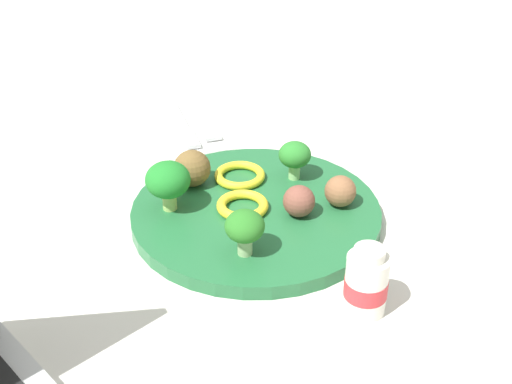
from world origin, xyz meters
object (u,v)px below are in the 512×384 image
object	(u,v)px
broccoli_floret_mid_left	(295,156)
fork	(208,123)
napkin	(195,126)
meatball_front_right	(340,191)
knife	(184,126)
pepper_ring_center	(242,205)
yogurt_bottle	(366,283)
broccoli_floret_back_right	(245,228)
broccoli_floret_front_right	(168,181)
pepper_ring_far_rim	(240,175)
meatball_mid_right	(299,201)
meatball_back_right	(192,168)
plate	(256,213)

from	to	relation	value
broccoli_floret_mid_left	fork	xyz separation A→B (m)	(-0.20, -0.06, -0.04)
broccoli_floret_mid_left	napkin	world-z (taller)	broccoli_floret_mid_left
napkin	fork	xyz separation A→B (m)	(0.01, 0.02, 0.00)
meatball_front_right	knife	xyz separation A→B (m)	(-0.27, -0.12, -0.03)
meatball_front_right	pepper_ring_center	xyz separation A→B (m)	(-0.02, -0.11, -0.01)
pepper_ring_center	yogurt_bottle	xyz separation A→B (m)	(0.18, 0.07, 0.01)
broccoli_floret_back_right	broccoli_floret_front_right	xyz separation A→B (m)	(-0.10, -0.06, 0.00)
pepper_ring_center	pepper_ring_far_rim	xyz separation A→B (m)	(-0.06, 0.02, -0.00)
fork	knife	distance (m)	0.04
broccoli_floret_back_right	meatball_mid_right	size ratio (longest dim) A/B	1.40
meatball_back_right	napkin	size ratio (longest dim) A/B	0.26
meatball_mid_right	meatball_front_right	world-z (taller)	same
fork	napkin	bearing A→B (deg)	-110.51
meatball_front_right	fork	xyz separation A→B (m)	(-0.27, -0.09, -0.03)
broccoli_floret_mid_left	meatball_front_right	distance (m)	0.08
plate	fork	distance (m)	0.24
meatball_front_right	pepper_ring_far_rim	distance (m)	0.13
broccoli_floret_front_right	pepper_ring_center	bearing A→B (deg)	71.77
pepper_ring_center	napkin	distance (m)	0.25
plate	broccoli_floret_back_right	distance (m)	0.10
pepper_ring_far_rim	knife	size ratio (longest dim) A/B	0.42
broccoli_floret_front_right	plate	bearing A→B (deg)	74.23
fork	knife	bearing A→B (deg)	-87.57
fork	broccoli_floret_mid_left	bearing A→B (deg)	16.58
meatball_back_right	plate	bearing A→B (deg)	38.85
meatball_front_right	knife	distance (m)	0.29
broccoli_floret_front_right	broccoli_floret_mid_left	bearing A→B (deg)	97.89
knife	broccoli_floret_mid_left	bearing A→B (deg)	25.83
broccoli_floret_front_right	napkin	world-z (taller)	broccoli_floret_front_right
napkin	meatball_front_right	bearing A→B (deg)	20.96
meatball_mid_right	yogurt_bottle	size ratio (longest dim) A/B	0.50
broccoli_floret_back_right	meatball_mid_right	world-z (taller)	broccoli_floret_back_right
broccoli_floret_front_right	meatball_mid_right	xyz separation A→B (m)	(0.05, 0.13, -0.02)
plate	fork	bearing A→B (deg)	178.93
pepper_ring_far_rim	broccoli_floret_back_right	bearing A→B (deg)	-14.12
broccoli_floret_back_right	meatball_back_right	world-z (taller)	broccoli_floret_back_right
meatball_back_right	knife	world-z (taller)	meatball_back_right
meatball_mid_right	broccoli_floret_front_right	bearing A→B (deg)	-112.37
broccoli_floret_back_right	meatball_mid_right	bearing A→B (deg)	123.22
plate	pepper_ring_center	distance (m)	0.02
broccoli_floret_back_right	yogurt_bottle	size ratio (longest dim) A/B	0.70
plate	napkin	distance (m)	0.25
broccoli_floret_back_right	meatball_front_right	size ratio (longest dim) A/B	1.39
meatball_back_right	pepper_ring_center	distance (m)	0.08
broccoli_floret_back_right	yogurt_bottle	world-z (taller)	yogurt_bottle
plate	broccoli_floret_back_right	bearing A→B (deg)	-24.78
broccoli_floret_mid_left	napkin	bearing A→B (deg)	-159.38
knife	fork	bearing A→B (deg)	92.43
napkin	knife	distance (m)	0.02
broccoli_floret_mid_left	meatball_mid_right	distance (m)	0.08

